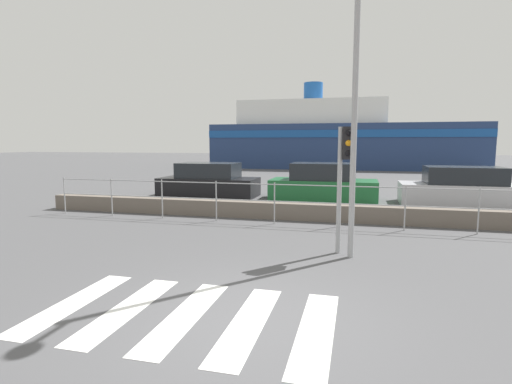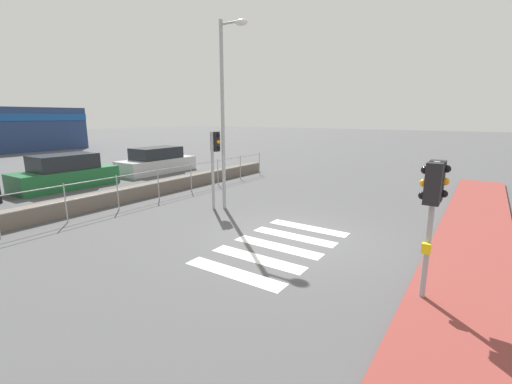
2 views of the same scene
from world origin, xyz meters
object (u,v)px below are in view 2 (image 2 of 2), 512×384
traffic_light_near (433,195)px  parked_car_green (65,174)px  parked_car_silver (157,162)px  traffic_light_far (215,153)px  streetlamp (227,97)px

traffic_light_near → parked_car_green: (1.75, 15.28, -1.30)m
parked_car_green → parked_car_silver: bearing=-0.0°
traffic_light_near → parked_car_silver: traffic_light_near is taller
traffic_light_far → streetlamp: bearing=-69.9°
traffic_light_near → parked_car_silver: size_ratio=0.55×
traffic_light_far → parked_car_silver: size_ratio=0.59×
traffic_light_near → parked_car_silver: 16.88m
streetlamp → parked_car_silver: streetlamp is taller
parked_car_green → parked_car_silver: (5.31, -0.00, -0.03)m
traffic_light_near → parked_car_green: 15.44m
parked_car_green → parked_car_silver: size_ratio=0.95×
traffic_light_far → streetlamp: (0.17, -0.45, 1.87)m
traffic_light_near → traffic_light_far: (2.84, 7.19, 0.04)m
streetlamp → parked_car_silver: (4.05, 8.54, -3.23)m
streetlamp → parked_car_green: streetlamp is taller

